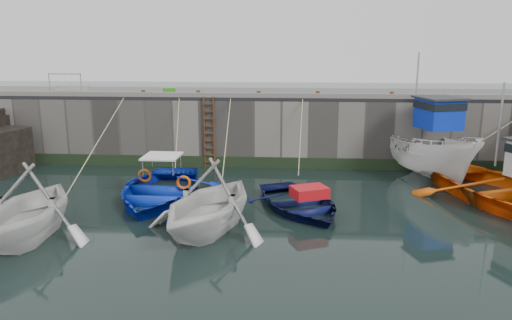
# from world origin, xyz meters

# --- Properties ---
(ground) EXTENTS (120.00, 120.00, 0.00)m
(ground) POSITION_xyz_m (0.00, 0.00, 0.00)
(ground) COLOR black
(ground) RESTS_ON ground
(quay_back) EXTENTS (30.00, 5.00, 3.00)m
(quay_back) POSITION_xyz_m (0.00, 12.50, 1.50)
(quay_back) COLOR slate
(quay_back) RESTS_ON ground
(road_back) EXTENTS (30.00, 5.00, 0.16)m
(road_back) POSITION_xyz_m (0.00, 12.50, 3.08)
(road_back) COLOR black
(road_back) RESTS_ON quay_back
(kerb_back) EXTENTS (30.00, 0.30, 0.20)m
(kerb_back) POSITION_xyz_m (0.00, 10.15, 3.26)
(kerb_back) COLOR slate
(kerb_back) RESTS_ON road_back
(algae_back) EXTENTS (30.00, 0.08, 0.50)m
(algae_back) POSITION_xyz_m (0.00, 9.96, 0.25)
(algae_back) COLOR black
(algae_back) RESTS_ON ground
(ladder) EXTENTS (0.51, 0.08, 3.20)m
(ladder) POSITION_xyz_m (-2.00, 9.91, 1.59)
(ladder) COLOR #3F1E0F
(ladder) RESTS_ON ground
(boat_near_white) EXTENTS (4.22, 4.83, 2.47)m
(boat_near_white) POSITION_xyz_m (-5.87, 1.25, 0.00)
(boat_near_white) COLOR silver
(boat_near_white) RESTS_ON ground
(boat_near_white_rope) EXTENTS (0.04, 6.77, 3.10)m
(boat_near_white_rope) POSITION_xyz_m (-5.87, 6.88, 0.00)
(boat_near_white_rope) COLOR tan
(boat_near_white_rope) RESTS_ON ground
(boat_near_blue) EXTENTS (4.12, 5.72, 1.17)m
(boat_near_blue) POSITION_xyz_m (-3.07, 5.23, 0.00)
(boat_near_blue) COLOR #0C29B8
(boat_near_blue) RESTS_ON ground
(boat_near_blue_rope) EXTENTS (0.04, 3.45, 3.10)m
(boat_near_blue_rope) POSITION_xyz_m (-3.07, 8.86, 0.00)
(boat_near_blue_rope) COLOR tan
(boat_near_blue_rope) RESTS_ON ground
(boat_near_blacktrim) EXTENTS (5.32, 5.72, 2.47)m
(boat_near_blacktrim) POSITION_xyz_m (-0.74, 2.19, 0.00)
(boat_near_blacktrim) COLOR silver
(boat_near_blacktrim) RESTS_ON ground
(boat_near_blacktrim_rope) EXTENTS (0.04, 5.92, 3.10)m
(boat_near_blacktrim_rope) POSITION_xyz_m (-0.74, 7.34, 0.00)
(boat_near_blacktrim_rope) COLOR tan
(boat_near_blacktrim_rope) RESTS_ON ground
(boat_near_navy) EXTENTS (4.79, 5.48, 0.95)m
(boat_near_navy) POSITION_xyz_m (1.97, 4.39, 0.00)
(boat_near_navy) COLOR #0A103F
(boat_near_navy) RESTS_ON ground
(boat_near_navy_rope) EXTENTS (0.04, 4.05, 3.10)m
(boat_near_navy_rope) POSITION_xyz_m (1.97, 8.45, 0.00)
(boat_near_navy_rope) COLOR tan
(boat_near_navy_rope) RESTS_ON ground
(boat_far_white) EXTENTS (4.19, 6.78, 5.45)m
(boat_far_white) POSITION_xyz_m (7.45, 9.24, 1.04)
(boat_far_white) COLOR white
(boat_far_white) RESTS_ON ground
(fish_crate) EXTENTS (0.62, 0.49, 0.31)m
(fish_crate) POSITION_xyz_m (-4.01, 11.11, 3.32)
(fish_crate) COLOR #2A961B
(fish_crate) RESTS_ON road_back
(railing) EXTENTS (1.60, 1.05, 1.00)m
(railing) POSITION_xyz_m (-8.75, 11.25, 3.36)
(railing) COLOR #A5A8AD
(railing) RESTS_ON road_back
(bollard_a) EXTENTS (0.18, 0.18, 0.28)m
(bollard_a) POSITION_xyz_m (-5.00, 10.25, 3.30)
(bollard_a) COLOR #3F1E0F
(bollard_a) RESTS_ON road_back
(bollard_b) EXTENTS (0.18, 0.18, 0.28)m
(bollard_b) POSITION_xyz_m (-2.50, 10.25, 3.30)
(bollard_b) COLOR #3F1E0F
(bollard_b) RESTS_ON road_back
(bollard_c) EXTENTS (0.18, 0.18, 0.28)m
(bollard_c) POSITION_xyz_m (0.20, 10.25, 3.30)
(bollard_c) COLOR #3F1E0F
(bollard_c) RESTS_ON road_back
(bollard_d) EXTENTS (0.18, 0.18, 0.28)m
(bollard_d) POSITION_xyz_m (2.80, 10.25, 3.30)
(bollard_d) COLOR #3F1E0F
(bollard_d) RESTS_ON road_back
(bollard_e) EXTENTS (0.18, 0.18, 0.28)m
(bollard_e) POSITION_xyz_m (6.00, 10.25, 3.30)
(bollard_e) COLOR #3F1E0F
(bollard_e) RESTS_ON road_back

